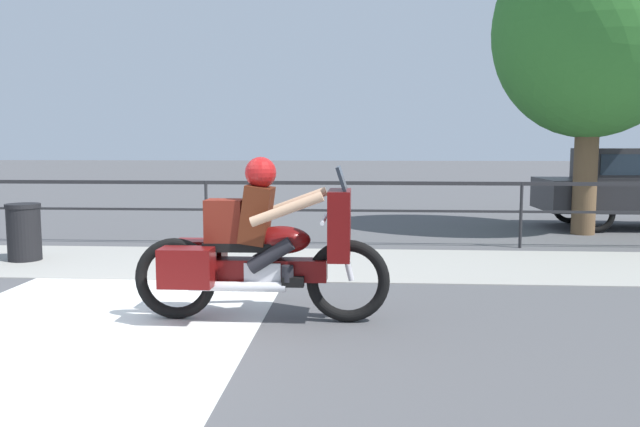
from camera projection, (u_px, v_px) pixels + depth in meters
ground_plane at (68, 335)px, 5.43m from camera, size 120.00×120.00×0.00m
sidewalk_band at (180, 262)px, 8.80m from camera, size 44.00×2.40×0.01m
crosswalk_band at (66, 342)px, 5.22m from camera, size 3.09×6.00×0.01m
fence_railing at (206, 194)px, 10.24m from camera, size 36.00×0.05×1.06m
motorcycle at (260, 248)px, 5.80m from camera, size 2.41×0.76×1.54m
trash_bin at (24, 232)px, 8.84m from camera, size 0.48×0.48×0.82m
tree_behind_sign at (592, 31)px, 11.15m from camera, size 3.50×3.50×5.61m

